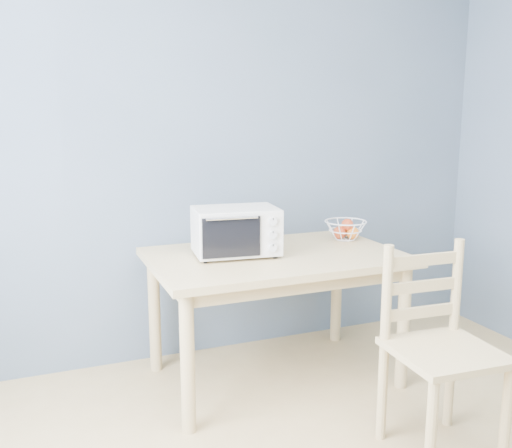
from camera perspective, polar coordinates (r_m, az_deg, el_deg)
name	(u,v)px	position (r m, az deg, el deg)	size (l,w,h in m)	color
room	(456,204)	(1.55, 19.33, 1.90)	(4.01, 4.51, 2.61)	tan
dining_table	(275,271)	(3.24, 1.93, -4.73)	(1.40, 0.90, 0.75)	tan
toaster_oven	(233,231)	(3.14, -2.34, -0.68)	(0.49, 0.37, 0.27)	beige
fruit_basket	(345,229)	(3.60, 8.92, -0.52)	(0.29, 0.29, 0.13)	white
dining_chair	(438,353)	(2.76, 17.77, -12.16)	(0.47, 0.47, 0.95)	tan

